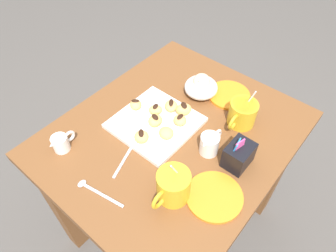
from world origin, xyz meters
TOP-DOWN VIEW (x-y plane):
  - ground_plane at (0.00, 0.00)m, footprint 8.00×8.00m
  - dining_table at (0.00, 0.00)m, footprint 0.84×0.71m
  - pastry_plate_square at (0.01, -0.07)m, footprint 0.26×0.26m
  - coffee_mug_mustard_left at (-0.18, 0.15)m, footprint 0.13×0.09m
  - coffee_mug_mustard_right at (0.19, 0.15)m, footprint 0.14×0.10m
  - cream_pitcher_white at (-0.01, 0.14)m, footprint 0.10×0.06m
  - sugar_caddy at (-0.03, 0.23)m, footprint 0.09×0.07m
  - ice_cream_bowl at (-0.21, -0.04)m, footprint 0.12×0.12m
  - chocolate_sauce_pitcher at (0.29, -0.23)m, footprint 0.09×0.05m
  - saucer_orange_left at (0.12, 0.25)m, footprint 0.17×0.17m
  - saucer_orange_right at (-0.27, 0.05)m, footprint 0.16×0.16m
  - loose_spoon_near_saucer at (0.32, -0.03)m, footprint 0.05×0.16m
  - loose_spoon_by_plate at (0.16, -0.05)m, footprint 0.16×0.06m
  - beignet_0 at (0.02, -0.06)m, footprint 0.06×0.05m
  - chocolate_drizzle_0 at (0.02, -0.06)m, footprint 0.03×0.04m
  - beignet_1 at (0.04, -0.00)m, footprint 0.06×0.06m
  - beignet_2 at (-0.02, -0.10)m, footprint 0.06×0.06m
  - chocolate_drizzle_2 at (-0.02, -0.10)m, footprint 0.03×0.03m
  - beignet_3 at (0.01, -0.17)m, footprint 0.06×0.06m
  - chocolate_drizzle_3 at (0.01, -0.17)m, footprint 0.03×0.03m
  - beignet_4 at (-0.03, 0.00)m, footprint 0.04×0.05m
  - chocolate_drizzle_4 at (-0.03, 0.00)m, footprint 0.03×0.02m
  - beignet_5 at (0.11, -0.05)m, footprint 0.07×0.07m
  - chocolate_drizzle_5 at (0.11, -0.05)m, footprint 0.04×0.04m
  - beignet_6 at (-0.08, -0.02)m, footprint 0.07×0.07m
  - chocolate_drizzle_6 at (-0.08, -0.02)m, footprint 0.04×0.04m
  - beignet_7 at (-0.07, -0.07)m, footprint 0.07×0.07m
  - chocolate_drizzle_7 at (-0.07, -0.07)m, footprint 0.04×0.04m

SIDE VIEW (x-z plane):
  - ground_plane at x=0.00m, z-range 0.00..0.00m
  - dining_table at x=0.00m, z-range 0.20..0.92m
  - loose_spoon_near_saucer at x=0.32m, z-range 0.72..0.72m
  - loose_spoon_by_plate at x=0.16m, z-range 0.72..0.72m
  - saucer_orange_left at x=0.12m, z-range 0.72..0.73m
  - saucer_orange_right at x=-0.27m, z-range 0.72..0.73m
  - pastry_plate_square at x=0.01m, z-range 0.72..0.73m
  - beignet_7 at x=-0.07m, z-range 0.73..0.76m
  - chocolate_sauce_pitcher at x=0.29m, z-range 0.72..0.78m
  - beignet_1 at x=0.04m, z-range 0.73..0.76m
  - beignet_2 at x=-0.02m, z-range 0.73..0.76m
  - beignet_0 at x=0.02m, z-range 0.73..0.77m
  - beignet_4 at x=-0.03m, z-range 0.73..0.77m
  - beignet_3 at x=0.01m, z-range 0.73..0.77m
  - beignet_5 at x=0.11m, z-range 0.73..0.77m
  - beignet_6 at x=-0.08m, z-range 0.73..0.77m
  - cream_pitcher_white at x=-0.01m, z-range 0.72..0.79m
  - ice_cream_bowl at x=-0.21m, z-range 0.71..0.80m
  - sugar_caddy at x=-0.03m, z-range 0.71..0.81m
  - chocolate_drizzle_7 at x=-0.07m, z-range 0.76..0.77m
  - chocolate_drizzle_2 at x=-0.02m, z-range 0.76..0.77m
  - coffee_mug_mustard_left at x=-0.18m, z-range 0.70..0.83m
  - chocolate_drizzle_0 at x=0.02m, z-range 0.76..0.77m
  - chocolate_drizzle_4 at x=-0.03m, z-range 0.77..0.77m
  - chocolate_drizzle_3 at x=0.01m, z-range 0.77..0.77m
  - chocolate_drizzle_5 at x=0.11m, z-range 0.77..0.77m
  - coffee_mug_mustard_right at x=0.19m, z-range 0.70..0.84m
  - chocolate_drizzle_6 at x=-0.08m, z-range 0.77..0.77m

